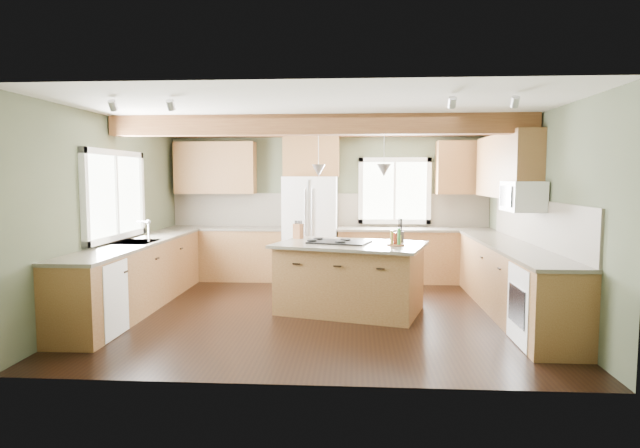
{
  "coord_description": "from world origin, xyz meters",
  "views": [
    {
      "loc": [
        0.46,
        -6.96,
        1.8
      ],
      "look_at": [
        -0.02,
        0.3,
        1.15
      ],
      "focal_mm": 30.0,
      "sensor_mm": 36.0,
      "label": 1
    }
  ],
  "objects": [
    {
      "name": "upper_cab_back_corner",
      "position": [
        2.3,
        2.33,
        1.95
      ],
      "size": [
        0.9,
        0.35,
        0.9
      ],
      "primitive_type": "cube",
      "color": "brown",
      "rests_on": "wall_back"
    },
    {
      "name": "island",
      "position": [
        0.4,
        0.07,
        0.44
      ],
      "size": [
        2.01,
        1.54,
        0.88
      ],
      "primitive_type": "cube",
      "rotation": [
        0.0,
        0.0,
        -0.28
      ],
      "color": "brown",
      "rests_on": "floor"
    },
    {
      "name": "wall_back",
      "position": [
        0.0,
        2.5,
        1.3
      ],
      "size": [
        5.6,
        0.0,
        5.6
      ],
      "primitive_type": "plane",
      "rotation": [
        1.57,
        0.0,
        0.0
      ],
      "color": "#444A35",
      "rests_on": "ground"
    },
    {
      "name": "base_cab_back_left",
      "position": [
        -1.79,
        2.2,
        0.44
      ],
      "size": [
        2.02,
        0.6,
        0.88
      ],
      "primitive_type": "cube",
      "color": "brown",
      "rests_on": "floor"
    },
    {
      "name": "soffit_trim",
      "position": [
        0.0,
        2.4,
        2.54
      ],
      "size": [
        5.55,
        0.2,
        0.1
      ],
      "primitive_type": "cube",
      "color": "#592E19",
      "rests_on": "ceiling"
    },
    {
      "name": "upper_cab_back_left",
      "position": [
        -1.99,
        2.33,
        1.95
      ],
      "size": [
        1.4,
        0.35,
        0.9
      ],
      "primitive_type": "cube",
      "color": "brown",
      "rests_on": "wall_back"
    },
    {
      "name": "backsplash_right",
      "position": [
        2.78,
        0.05,
        1.21
      ],
      "size": [
        0.03,
        3.7,
        0.58
      ],
      "primitive_type": "cube",
      "color": "brown",
      "rests_on": "wall_right"
    },
    {
      "name": "island_top",
      "position": [
        0.4,
        0.07,
        0.9
      ],
      "size": [
        2.16,
        1.68,
        0.04
      ],
      "primitive_type": "cube",
      "rotation": [
        0.0,
        0.0,
        -0.28
      ],
      "color": "#443C31",
      "rests_on": "island"
    },
    {
      "name": "knife_block",
      "position": [
        -0.34,
        0.56,
        1.02
      ],
      "size": [
        0.16,
        0.15,
        0.21
      ],
      "primitive_type": "cube",
      "rotation": [
        0.0,
        0.0,
        -0.58
      ],
      "color": "brown",
      "rests_on": "island_top"
    },
    {
      "name": "ceiling_beam",
      "position": [
        0.0,
        0.07,
        2.47
      ],
      "size": [
        5.55,
        0.26,
        0.26
      ],
      "primitive_type": "cube",
      "color": "#592E19",
      "rests_on": "ceiling"
    },
    {
      "name": "microwave",
      "position": [
        2.58,
        -0.05,
        1.55
      ],
      "size": [
        0.4,
        0.7,
        0.38
      ],
      "primitive_type": "cube",
      "color": "white",
      "rests_on": "wall_right"
    },
    {
      "name": "upper_cab_over_fridge",
      "position": [
        -0.3,
        2.33,
        2.15
      ],
      "size": [
        0.96,
        0.35,
        0.7
      ],
      "primitive_type": "cube",
      "color": "brown",
      "rests_on": "wall_back"
    },
    {
      "name": "oven",
      "position": [
        2.49,
        -1.25,
        0.43
      ],
      "size": [
        0.6,
        0.72,
        0.84
      ],
      "primitive_type": "cube",
      "color": "white",
      "rests_on": "floor"
    },
    {
      "name": "refrigerator",
      "position": [
        -0.3,
        2.12,
        0.9
      ],
      "size": [
        0.9,
        0.74,
        1.8
      ],
      "primitive_type": "cube",
      "color": "white",
      "rests_on": "floor"
    },
    {
      "name": "window_back",
      "position": [
        1.15,
        2.48,
        1.55
      ],
      "size": [
        1.1,
        0.04,
        1.0
      ],
      "primitive_type": "cube",
      "color": "white",
      "rests_on": "wall_back"
    },
    {
      "name": "counter_right",
      "position": [
        2.5,
        0.05,
        0.9
      ],
      "size": [
        0.64,
        3.74,
        0.04
      ],
      "primitive_type": "cube",
      "color": "#443C31",
      "rests_on": "base_cab_right"
    },
    {
      "name": "utensil_crock",
      "position": [
        1.07,
        0.25,
        0.99
      ],
      "size": [
        0.15,
        0.15,
        0.15
      ],
      "primitive_type": "cylinder",
      "rotation": [
        0.0,
        0.0,
        -0.52
      ],
      "color": "#3D3731",
      "rests_on": "island_top"
    },
    {
      "name": "window_left",
      "position": [
        -2.78,
        0.05,
        1.55
      ],
      "size": [
        0.04,
        1.6,
        1.05
      ],
      "primitive_type": "cube",
      "color": "white",
      "rests_on": "wall_left"
    },
    {
      "name": "ceiling",
      "position": [
        0.0,
        0.0,
        2.6
      ],
      "size": [
        5.6,
        5.6,
        0.0
      ],
      "primitive_type": "plane",
      "rotation": [
        3.14,
        0.0,
        0.0
      ],
      "color": "silver",
      "rests_on": "wall_back"
    },
    {
      "name": "base_cab_left",
      "position": [
        -2.5,
        0.05,
        0.44
      ],
      "size": [
        0.6,
        3.7,
        0.88
      ],
      "primitive_type": "cube",
      "color": "brown",
      "rests_on": "floor"
    },
    {
      "name": "cooktop",
      "position": [
        0.26,
        0.11,
        0.93
      ],
      "size": [
        0.88,
        0.71,
        0.02
      ],
      "primitive_type": "cube",
      "rotation": [
        0.0,
        0.0,
        -0.28
      ],
      "color": "black",
      "rests_on": "island_top"
    },
    {
      "name": "floor",
      "position": [
        0.0,
        0.0,
        0.0
      ],
      "size": [
        5.6,
        5.6,
        0.0
      ],
      "primitive_type": "plane",
      "color": "black",
      "rests_on": "ground"
    },
    {
      "name": "wall_right",
      "position": [
        2.8,
        0.0,
        1.3
      ],
      "size": [
        0.0,
        5.0,
        5.0
      ],
      "primitive_type": "plane",
      "rotation": [
        1.57,
        0.0,
        -1.57
      ],
      "color": "#444A35",
      "rests_on": "ground"
    },
    {
      "name": "base_cab_right",
      "position": [
        2.5,
        0.05,
        0.44
      ],
      "size": [
        0.6,
        3.7,
        0.88
      ],
      "primitive_type": "cube",
      "color": "brown",
      "rests_on": "floor"
    },
    {
      "name": "dishwasher",
      "position": [
        -2.49,
        -1.25,
        0.43
      ],
      "size": [
        0.6,
        0.6,
        0.84
      ],
      "primitive_type": "cube",
      "color": "white",
      "rests_on": "floor"
    },
    {
      "name": "pendant_right",
      "position": [
        0.83,
        -0.05,
        1.88
      ],
      "size": [
        0.18,
        0.18,
        0.16
      ],
      "primitive_type": "cone",
      "rotation": [
        3.14,
        0.0,
        0.0
      ],
      "color": "#B2B2B7",
      "rests_on": "ceiling"
    },
    {
      "name": "counter_left",
      "position": [
        -2.5,
        0.05,
        0.9
      ],
      "size": [
        0.64,
        3.74,
        0.04
      ],
      "primitive_type": "cube",
      "color": "#443C31",
      "rests_on": "base_cab_left"
    },
    {
      "name": "counter_back_left",
      "position": [
        -1.79,
        2.2,
        0.9
      ],
      "size": [
        2.06,
        0.64,
        0.04
      ],
      "primitive_type": "cube",
      "color": "#443C31",
      "rests_on": "base_cab_back_left"
    },
    {
      "name": "upper_cab_right",
      "position": [
        2.62,
        0.9,
        1.95
      ],
      "size": [
        0.35,
        2.2,
        0.9
      ],
      "primitive_type": "cube",
      "color": "brown",
      "rests_on": "wall_right"
    },
    {
      "name": "base_cab_back_right",
      "position": [
        1.49,
        2.2,
        0.44
      ],
      "size": [
        2.62,
        0.6,
        0.88
      ],
      "primitive_type": "cube",
      "color": "brown",
      "rests_on": "floor"
    },
    {
      "name": "counter_back_right",
      "position": [
        1.49,
        2.2,
        0.9
      ],
      "size": [
        2.66,
        0.64,
        0.04
      ],
      "primitive_type": "cube",
      "color": "#443C31",
      "rests_on": "base_cab_back_right"
    },
    {
      "name": "wall_left",
      "position": [
        -2.8,
        0.0,
        1.3
      ],
      "size": [
        0.0,
        5.0,
        5.0
      ],
      "primitive_type": "plane",
      "rotation": [
        1.57,
        0.0,
        1.57
      ],
      "color": "#444A35",
      "rests_on": "ground"
    },
    {
      "name": "backsplash_back",
      "position": [
        0.0,
        2.48,
        1.21
      ],
      "size": [
        5.58,
        0.03,
        0.58
      ],
      "primitive_type": "cube",
      "color": "brown",
      "rests_on": "wall_back"
    },
    {
      "name": "sink",
      "position": [
        -2.5,
        0.05,
        0.91
      ],
      "size": [
        0.5,
        0.65,
        0.03
      ],
      "primitive_type": "cube",
      "color": "#262628",
      "rests_on": "counter_left"
    },
    {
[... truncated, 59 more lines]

